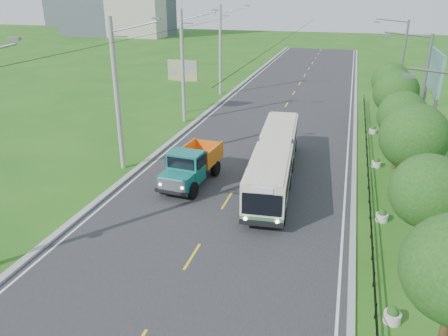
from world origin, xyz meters
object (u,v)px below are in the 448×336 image
at_px(billboard_right, 434,77).
at_px(pole_far, 221,50).
at_px(bus, 275,157).
at_px(dump_truck, 191,164).
at_px(pole_near, 117,95).
at_px(planter_front, 392,316).
at_px(planter_near, 382,216).
at_px(tree_third, 414,140).
at_px(billboard_left, 183,74).
at_px(tree_second, 428,194).
at_px(planter_far, 373,130).
at_px(tree_fifth, 396,95).
at_px(tree_back, 391,83).
at_px(streetlight_far, 400,66).
at_px(planter_mid, 376,163).
at_px(streetlight_mid, 419,100).
at_px(tree_fourth, 403,118).
at_px(pole_mid, 183,67).

bearing_deg(billboard_right, pole_far, 147.70).
relative_size(bus, dump_truck, 2.40).
xyz_separation_m(pole_near, planter_front, (16.86, -11.00, -4.81)).
distance_m(pole_far, planter_near, 32.19).
relative_size(tree_third, planter_near, 8.96).
bearing_deg(planter_near, billboard_left, 135.16).
xyz_separation_m(tree_second, planter_near, (-1.26, 3.86, -3.23)).
distance_m(pole_near, tree_third, 18.17).
height_order(planter_near, dump_truck, dump_truck).
bearing_deg(planter_far, tree_second, -86.38).
relative_size(tree_fifth, billboard_right, 0.79).
distance_m(billboard_left, bus, 18.54).
bearing_deg(tree_second, tree_fifth, 90.00).
height_order(pole_far, tree_back, pole_far).
height_order(pole_near, planter_front, pole_near).
bearing_deg(streetlight_far, pole_near, -134.86).
bearing_deg(planter_mid, tree_third, -77.90).
relative_size(tree_second, tree_third, 0.88).
xyz_separation_m(tree_back, streetlight_mid, (0.79, -12.14, 1.25)).
bearing_deg(streetlight_far, dump_truck, -123.73).
xyz_separation_m(planter_far, billboard_right, (3.70, -2.00, 5.06)).
relative_size(tree_fourth, streetlight_far, 0.60).
xyz_separation_m(tree_back, streetlight_far, (0.79, 1.86, 1.25)).
height_order(tree_back, billboard_left, tree_back).
height_order(streetlight_mid, streetlight_far, same).
bearing_deg(streetlight_mid, dump_truck, -155.40).
bearing_deg(pole_far, planter_mid, -48.41).
bearing_deg(tree_fourth, billboard_left, 153.01).
distance_m(billboard_right, dump_truck, 19.82).
bearing_deg(planter_near, bus, 150.04).
bearing_deg(planter_mid, tree_fifth, 78.44).
relative_size(planter_front, planter_mid, 1.00).
height_order(tree_second, tree_third, tree_third).
bearing_deg(pole_near, planter_near, -10.09).
distance_m(pole_far, tree_third, 30.78).
height_order(tree_third, planter_mid, tree_third).
bearing_deg(dump_truck, tree_second, -19.48).
distance_m(tree_back, streetlight_mid, 12.23).
height_order(pole_near, pole_far, same).
height_order(tree_back, streetlight_mid, streetlight_mid).
bearing_deg(bus, tree_third, -16.07).
distance_m(streetlight_far, planter_front, 30.42).
distance_m(tree_fourth, planter_front, 16.52).
bearing_deg(tree_second, tree_back, 90.00).
bearing_deg(tree_third, tree_fourth, 90.00).
xyz_separation_m(pole_near, planter_far, (16.86, 13.00, -4.81)).
distance_m(pole_mid, streetlight_mid, 20.16).
distance_m(streetlight_mid, billboard_left, 22.51).
relative_size(pole_near, tree_second, 1.89).
relative_size(pole_far, tree_back, 1.82).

